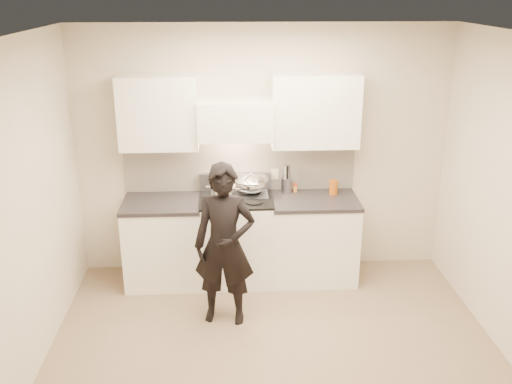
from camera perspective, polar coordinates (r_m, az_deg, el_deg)
ground_plane at (r=5.19m, az=1.92°, el=-16.00°), size 4.00×4.00×0.00m
room_shell at (r=4.79m, az=1.08°, el=2.37°), size 4.04×3.54×2.70m
stove at (r=6.17m, az=-1.93°, el=-4.67°), size 0.76×0.65×0.96m
counter_right at (r=6.24m, az=5.73°, el=-4.60°), size 0.92×0.67×0.92m
counter_left at (r=6.21m, az=-9.17°, el=-4.89°), size 0.82×0.67×0.92m
wok at (r=6.06m, az=-0.52°, el=0.87°), size 0.38×0.46×0.30m
stock_pot at (r=5.81m, az=-3.28°, el=-0.18°), size 0.36×0.32×0.17m
utensil_crock at (r=6.19m, az=3.07°, el=0.81°), size 0.12×0.12×0.31m
spice_jar at (r=6.22m, az=3.96°, el=0.43°), size 0.04×0.04×0.10m
oil_glass at (r=6.19m, az=7.76°, el=0.48°), size 0.09×0.09×0.16m
person at (r=5.30m, az=-3.16°, el=-5.33°), size 0.62×0.46×1.56m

